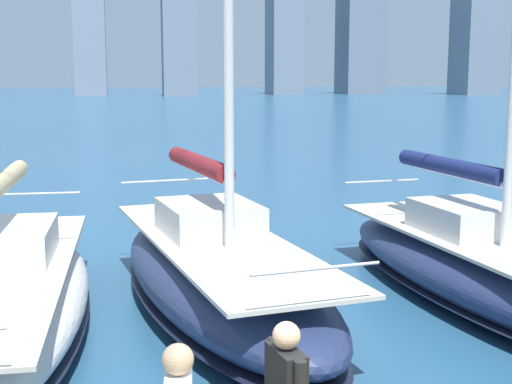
{
  "coord_description": "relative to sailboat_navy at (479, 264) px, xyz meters",
  "views": [
    {
      "loc": [
        1.96,
        4.44,
        4.04
      ],
      "look_at": [
        -0.15,
        -6.76,
        2.2
      ],
      "focal_mm": 50.0,
      "sensor_mm": 36.0,
      "label": 1
    }
  ],
  "objects": [
    {
      "name": "sailboat_maroon",
      "position": [
        4.77,
        -0.18,
        0.07
      ],
      "size": [
        3.99,
        8.88,
        12.11
      ],
      "color": "navy",
      "rests_on": "ground"
    },
    {
      "name": "city_skyline",
      "position": [
        -1.53,
        -154.93,
        12.73
      ],
      "size": [
        169.81,
        25.1,
        41.85
      ],
      "color": "slate",
      "rests_on": "ground"
    },
    {
      "name": "sailboat_navy",
      "position": [
        0.0,
        0.0,
        0.0
      ],
      "size": [
        3.39,
        9.13,
        11.61
      ],
      "color": "navy",
      "rests_on": "ground"
    }
  ]
}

